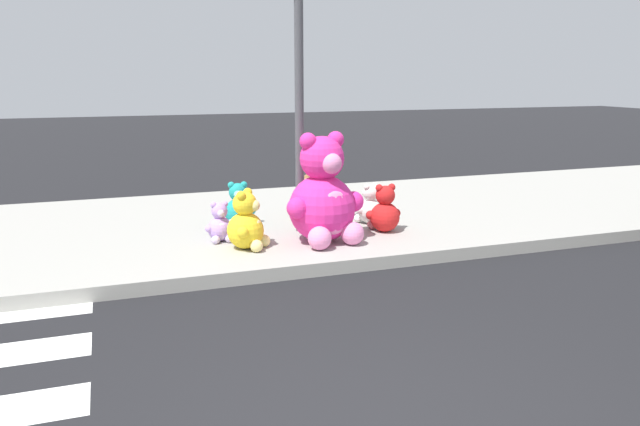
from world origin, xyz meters
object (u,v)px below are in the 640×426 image
plush_red (384,212)px  plush_white (370,207)px  plush_pink_large (324,199)px  plush_lavender (220,225)px  plush_brown (307,201)px  plush_teal (238,208)px  sign_pole (299,95)px  plush_yellow (247,225)px

plush_red → plush_white: bearing=90.0°
plush_pink_large → plush_lavender: (-1.16, 0.42, -0.33)m
plush_brown → plush_white: 0.91m
plush_pink_large → plush_red: bearing=13.0°
plush_teal → plush_red: size_ratio=0.96×
plush_white → plush_teal: bearing=165.5°
sign_pole → plush_teal: size_ratio=5.47×
plush_pink_large → plush_yellow: size_ratio=1.89×
plush_brown → plush_yellow: plush_yellow is taller
plush_red → plush_yellow: size_ratio=0.89×
plush_teal → plush_lavender: 0.77m
sign_pole → plush_brown: (0.32, 0.68, -1.46)m
plush_brown → sign_pole: bearing=-115.2°
plush_teal → plush_white: (1.68, -0.43, -0.02)m
sign_pole → plush_yellow: size_ratio=4.67×
plush_pink_large → plush_brown: (0.22, 1.27, -0.28)m
plush_pink_large → plush_white: size_ratio=2.39×
plush_yellow → plush_brown: bearing=48.1°
sign_pole → plush_lavender: size_ratio=6.67×
plush_red → plush_brown: bearing=122.2°
sign_pole → plush_pink_large: size_ratio=2.47×
plush_pink_large → plush_red: 0.95m
plush_pink_large → plush_teal: 1.38m
plush_brown → plush_red: (0.67, -1.07, 0.01)m
plush_brown → plush_pink_large: bearing=-99.6°
sign_pole → plush_teal: (-0.69, 0.51, -1.46)m
plush_lavender → plush_red: bearing=-6.0°
plush_brown → plush_teal: 1.02m
plush_white → plush_yellow: (-1.81, -0.66, 0.06)m
plush_white → plush_lavender: plush_white is taller
plush_brown → plush_yellow: (-1.14, -1.27, 0.04)m
plush_brown → plush_yellow: bearing=-131.9°
plush_red → plush_lavender: (-2.04, 0.21, -0.05)m
plush_yellow → plush_pink_large: bearing=0.0°
sign_pole → plush_white: size_ratio=5.90×
plush_pink_large → plush_red: (0.89, 0.21, -0.27)m
plush_yellow → plush_lavender: bearing=118.9°
plush_teal → plush_red: 1.90m
plush_pink_large → plush_teal: bearing=125.8°
sign_pole → plush_teal: 1.70m
plush_teal → plush_white: 1.74m
plush_brown → plush_red: bearing=-57.8°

